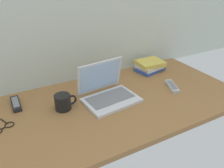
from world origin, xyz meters
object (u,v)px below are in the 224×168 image
at_px(remote_control_far, 16,104).
at_px(book_stack, 150,66).
at_px(coffee_mug, 63,102).
at_px(eyeglasses, 3,128).
at_px(remote_control_near, 172,86).
at_px(laptop, 107,92).

xyz_separation_m(remote_control_far, book_stack, (0.97, 0.03, 0.03)).
relative_size(coffee_mug, eyeglasses, 0.95).
distance_m(remote_control_near, remote_control_far, 0.97).
bearing_deg(laptop, remote_control_near, -11.10).
relative_size(remote_control_far, book_stack, 0.68).
xyz_separation_m(laptop, eyeglasses, (-0.59, -0.01, -0.04)).
relative_size(coffee_mug, remote_control_far, 0.79).
xyz_separation_m(remote_control_near, remote_control_far, (-0.93, 0.26, 0.00)).
distance_m(coffee_mug, eyeglasses, 0.32).
distance_m(coffee_mug, book_stack, 0.76).
bearing_deg(remote_control_near, coffee_mug, 171.82).
bearing_deg(book_stack, coffee_mug, -165.35).
bearing_deg(remote_control_far, laptop, -19.55).
distance_m(laptop, coffee_mug, 0.27).
distance_m(remote_control_far, eyeglasses, 0.21).
bearing_deg(coffee_mug, eyeglasses, -175.52).
xyz_separation_m(laptop, book_stack, (0.47, 0.21, -0.01)).
height_order(remote_control_far, eyeglasses, remote_control_far).
xyz_separation_m(laptop, remote_control_far, (-0.50, 0.18, -0.03)).
height_order(remote_control_near, book_stack, book_stack).
xyz_separation_m(laptop, remote_control_near, (0.43, -0.08, -0.03)).
bearing_deg(book_stack, remote_control_far, -178.20).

